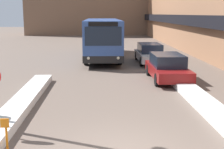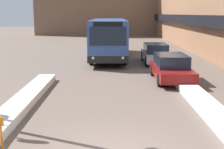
# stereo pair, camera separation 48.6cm
# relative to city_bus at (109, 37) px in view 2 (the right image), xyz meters

# --- Properties ---
(building_row_right) EXTENTS (5.50, 60.00, 8.77)m
(building_row_right) POSITION_rel_city_bus_xyz_m (10.26, 5.95, 2.66)
(building_row_right) COLOR #996B4C
(building_row_right) RESTS_ON ground_plane
(snow_bank_left) EXTENTS (0.90, 11.46, 0.32)m
(snow_bank_left) POSITION_rel_city_bus_xyz_m (-3.31, -14.51, -1.55)
(snow_bank_left) COLOR silver
(snow_bank_left) RESTS_ON ground_plane
(snow_bank_right) EXTENTS (0.90, 13.55, 0.31)m
(snow_bank_right) POSITION_rel_city_bus_xyz_m (3.89, -15.89, -1.56)
(snow_bank_right) COLOR silver
(snow_bank_right) RESTS_ON ground_plane
(city_bus) EXTENTS (2.71, 11.53, 3.14)m
(city_bus) POSITION_rel_city_bus_xyz_m (0.00, 0.00, 0.00)
(city_bus) COLOR #335193
(city_bus) RESTS_ON ground_plane
(parked_car_front) EXTENTS (1.85, 4.53, 1.44)m
(parked_car_front) POSITION_rel_city_bus_xyz_m (3.49, -8.89, -0.99)
(parked_car_front) COLOR maroon
(parked_car_front) RESTS_ON ground_plane
(parked_car_middle) EXTENTS (1.81, 4.71, 1.43)m
(parked_car_middle) POSITION_rel_city_bus_xyz_m (3.49, -2.73, -0.99)
(parked_car_middle) COLOR silver
(parked_car_middle) RESTS_ON ground_plane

